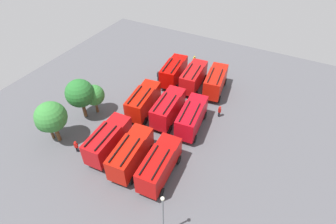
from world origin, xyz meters
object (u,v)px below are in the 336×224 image
Objects in this scene: fire_truck_0 at (160,164)px; fire_truck_5 at (194,77)px; fire_truck_7 at (143,101)px; fire_truck_2 at (216,81)px; lamppost at (163,213)px; firefighter_3 at (76,146)px; traffic_cone_2 at (149,86)px; fire_truck_4 at (168,108)px; tree_1 at (51,117)px; firefighter_1 at (194,60)px; fire_truck_1 at (192,117)px; traffic_cone_0 at (172,67)px; fire_truck_8 at (174,71)px; tree_3 at (94,95)px; tree_0 at (47,121)px; firefighter_2 at (219,111)px; traffic_cone_1 at (97,147)px; tree_2 at (80,93)px; fire_truck_3 at (131,153)px; firefighter_0 at (158,76)px; fire_truck_6 at (108,140)px.

fire_truck_0 is 18.17m from fire_truck_5.
fire_truck_2 is at bearing -44.64° from fire_truck_7.
lamppost is at bearing -151.59° from fire_truck_0.
firefighter_3 reaches higher than traffic_cone_2.
fire_truck_7 is (-0.26, 3.87, 0.00)m from fire_truck_4.
firefighter_1 is at bearing -17.28° from tree_1.
traffic_cone_0 is (12.57, 9.43, -1.78)m from fire_truck_1.
fire_truck_8 is at bearing 130.35° from firefighter_1.
fire_truck_7 is at bearing 134.29° from fire_truck_2.
firefighter_3 is at bearing -96.47° from tree_1.
tree_3 is (7.22, 2.75, 2.11)m from firefighter_3.
firefighter_1 is (15.52, 6.40, -1.12)m from fire_truck_1.
tree_0 reaches higher than firefighter_3.
firefighter_1 is 31.74m from lamppost.
fire_truck_5 is 10.03× the size of traffic_cone_0.
fire_truck_4 is 16.40m from lamppost.
firefighter_2 is at bearing -65.07° from tree_3.
traffic_cone_1 is at bearing 163.55° from fire_truck_7.
tree_3 is at bearing -31.79° from tree_2.
fire_truck_2 is 1.62× the size of tree_3.
tree_3 is at bearing 165.26° from traffic_cone_0.
fire_truck_4 is at bearing 26.45° from lamppost.
fire_truck_8 is (8.76, 3.62, 0.00)m from fire_truck_4.
firefighter_3 is 0.29× the size of tree_1.
fire_truck_3 is 10.84× the size of traffic_cone_1.
fire_truck_0 and fire_truck_1 have the same top height.
fire_truck_8 is at bearing -27.42° from tree_3.
tree_3 is (-11.30, 3.91, 2.09)m from firefighter_0.
fire_truck_7 is (8.47, 0.28, 0.00)m from fire_truck_6.
traffic_cone_1 is at bearing 14.53° from firefighter_0.
fire_truck_7 is 1.24× the size of tree_1.
fire_truck_7 is 8.71m from tree_2.
tree_0 is 0.71× the size of lamppost.
firefighter_3 is 23.17m from traffic_cone_0.
fire_truck_6 is at bearing 135.77° from firefighter_1.
fire_truck_2 is at bearing 110.81° from firefighter_0.
fire_truck_4 is 7.46m from firefighter_2.
traffic_cone_0 is (22.82, -5.95, -2.63)m from tree_0.
lamppost reaches higher than fire_truck_4.
tree_2 is (5.39, -0.82, 1.09)m from tree_0.
lamppost is (-23.38, -10.90, 1.56)m from fire_truck_8.
tree_3 is at bearing 125.41° from fire_truck_2.
traffic_cone_0 is at bearing 52.32° from fire_truck_5.
fire_truck_4 is at bearing -51.97° from firefighter_3.
firefighter_0 is at bearing 30.73° from lamppost.
fire_truck_3 reaches higher than traffic_cone_2.
fire_truck_0 is 23.53m from traffic_cone_0.
firefighter_0 is 0.30× the size of tree_1.
fire_truck_0 is at bearing -112.02° from tree_3.
firefighter_0 is at bearing -61.29° from firefighter_2.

